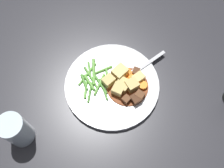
# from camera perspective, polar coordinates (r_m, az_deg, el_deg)

# --- Properties ---
(ground_plane) EXTENTS (3.00, 3.00, 0.00)m
(ground_plane) POSITION_cam_1_polar(r_m,az_deg,el_deg) (0.74, 0.00, -0.47)
(ground_plane) COLOR #2D2D33
(dinner_plate) EXTENTS (0.27, 0.27, 0.01)m
(dinner_plate) POSITION_cam_1_polar(r_m,az_deg,el_deg) (0.73, 0.00, -0.24)
(dinner_plate) COLOR white
(dinner_plate) RESTS_ON ground_plane
(stew_sauce) EXTENTS (0.12, 0.12, 0.00)m
(stew_sauce) POSITION_cam_1_polar(r_m,az_deg,el_deg) (0.72, 3.47, -0.53)
(stew_sauce) COLOR brown
(stew_sauce) RESTS_ON dinner_plate
(carrot_slice_0) EXTENTS (0.03, 0.03, 0.01)m
(carrot_slice_0) POSITION_cam_1_polar(r_m,az_deg,el_deg) (0.73, 4.41, 1.89)
(carrot_slice_0) COLOR orange
(carrot_slice_0) RESTS_ON dinner_plate
(carrot_slice_1) EXTENTS (0.04, 0.04, 0.01)m
(carrot_slice_1) POSITION_cam_1_polar(r_m,az_deg,el_deg) (0.74, 3.28, 2.60)
(carrot_slice_1) COLOR orange
(carrot_slice_1) RESTS_ON dinner_plate
(carrot_slice_2) EXTENTS (0.05, 0.05, 0.01)m
(carrot_slice_2) POSITION_cam_1_polar(r_m,az_deg,el_deg) (0.73, 3.01, 1.50)
(carrot_slice_2) COLOR orange
(carrot_slice_2) RESTS_ON dinner_plate
(carrot_slice_3) EXTENTS (0.04, 0.04, 0.01)m
(carrot_slice_3) POSITION_cam_1_polar(r_m,az_deg,el_deg) (0.73, 4.31, 0.72)
(carrot_slice_3) COLOR orange
(carrot_slice_3) RESTS_ON dinner_plate
(carrot_slice_4) EXTENTS (0.04, 0.04, 0.01)m
(carrot_slice_4) POSITION_cam_1_polar(r_m,az_deg,el_deg) (0.72, 6.94, -0.35)
(carrot_slice_4) COLOR orange
(carrot_slice_4) RESTS_ON dinner_plate
(potato_chunk_0) EXTENTS (0.04, 0.04, 0.03)m
(potato_chunk_0) POSITION_cam_1_polar(r_m,az_deg,el_deg) (0.71, -0.90, 0.36)
(potato_chunk_0) COLOR #DBBC6B
(potato_chunk_0) RESTS_ON dinner_plate
(potato_chunk_1) EXTENTS (0.03, 0.04, 0.03)m
(potato_chunk_1) POSITION_cam_1_polar(r_m,az_deg,el_deg) (0.70, 1.41, -1.26)
(potato_chunk_1) COLOR #DBBC6B
(potato_chunk_1) RESTS_ON dinner_plate
(potato_chunk_2) EXTENTS (0.04, 0.04, 0.03)m
(potato_chunk_2) POSITION_cam_1_polar(r_m,az_deg,el_deg) (0.71, 4.53, -0.32)
(potato_chunk_2) COLOR #DBBC6B
(potato_chunk_2) RESTS_ON dinner_plate
(potato_chunk_3) EXTENTS (0.04, 0.04, 0.02)m
(potato_chunk_3) POSITION_cam_1_polar(r_m,az_deg,el_deg) (0.72, 5.94, 1.30)
(potato_chunk_3) COLOR #E5CC7A
(potato_chunk_3) RESTS_ON dinner_plate
(potato_chunk_4) EXTENTS (0.04, 0.04, 0.03)m
(potato_chunk_4) POSITION_cam_1_polar(r_m,az_deg,el_deg) (0.71, 2.51, -0.19)
(potato_chunk_4) COLOR #DBBC6B
(potato_chunk_4) RESTS_ON dinner_plate
(potato_chunk_5) EXTENTS (0.05, 0.05, 0.03)m
(potato_chunk_5) POSITION_cam_1_polar(r_m,az_deg,el_deg) (0.72, 1.78, 2.54)
(potato_chunk_5) COLOR #E5CC7A
(potato_chunk_5) RESTS_ON dinner_plate
(meat_chunk_0) EXTENTS (0.03, 0.03, 0.02)m
(meat_chunk_0) POSITION_cam_1_polar(r_m,az_deg,el_deg) (0.70, 6.27, -2.56)
(meat_chunk_0) COLOR brown
(meat_chunk_0) RESTS_ON dinner_plate
(meat_chunk_1) EXTENTS (0.02, 0.02, 0.02)m
(meat_chunk_1) POSITION_cam_1_polar(r_m,az_deg,el_deg) (0.74, 5.42, 2.75)
(meat_chunk_1) COLOR #56331E
(meat_chunk_1) RESTS_ON dinner_plate
(meat_chunk_2) EXTENTS (0.03, 0.03, 0.02)m
(meat_chunk_2) POSITION_cam_1_polar(r_m,az_deg,el_deg) (0.73, 0.69, 1.45)
(meat_chunk_2) COLOR brown
(meat_chunk_2) RESTS_ON dinner_plate
(meat_chunk_3) EXTENTS (0.04, 0.04, 0.02)m
(meat_chunk_3) POSITION_cam_1_polar(r_m,az_deg,el_deg) (0.70, 5.42, -3.37)
(meat_chunk_3) COLOR #4C2B19
(meat_chunk_3) RESTS_ON dinner_plate
(meat_chunk_4) EXTENTS (0.03, 0.03, 0.02)m
(meat_chunk_4) POSITION_cam_1_polar(r_m,az_deg,el_deg) (0.70, 3.22, -3.51)
(meat_chunk_4) COLOR brown
(meat_chunk_4) RESTS_ON dinner_plate
(green_bean_0) EXTENTS (0.04, 0.05, 0.01)m
(green_bean_0) POSITION_cam_1_polar(r_m,az_deg,el_deg) (0.73, -6.30, 0.43)
(green_bean_0) COLOR #4C8E33
(green_bean_0) RESTS_ON dinner_plate
(green_bean_1) EXTENTS (0.03, 0.05, 0.01)m
(green_bean_1) POSITION_cam_1_polar(r_m,az_deg,el_deg) (0.73, -1.07, 1.62)
(green_bean_1) COLOR #599E38
(green_bean_1) RESTS_ON dinner_plate
(green_bean_2) EXTENTS (0.01, 0.07, 0.01)m
(green_bean_2) POSITION_cam_1_polar(r_m,az_deg,el_deg) (0.72, -2.87, -0.09)
(green_bean_2) COLOR #66AD42
(green_bean_2) RESTS_ON dinner_plate
(green_bean_3) EXTENTS (0.05, 0.06, 0.01)m
(green_bean_3) POSITION_cam_1_polar(r_m,az_deg,el_deg) (0.72, -1.91, -1.18)
(green_bean_3) COLOR #4C8E33
(green_bean_3) RESTS_ON dinner_plate
(green_bean_4) EXTENTS (0.04, 0.08, 0.01)m
(green_bean_4) POSITION_cam_1_polar(r_m,az_deg,el_deg) (0.74, -4.15, 2.79)
(green_bean_4) COLOR #66AD42
(green_bean_4) RESTS_ON dinner_plate
(green_bean_5) EXTENTS (0.03, 0.05, 0.01)m
(green_bean_5) POSITION_cam_1_polar(r_m,az_deg,el_deg) (0.75, -5.09, 3.16)
(green_bean_5) COLOR #599E38
(green_bean_5) RESTS_ON dinner_plate
(green_bean_6) EXTENTS (0.02, 0.06, 0.01)m
(green_bean_6) POSITION_cam_1_polar(r_m,az_deg,el_deg) (0.71, -5.02, -1.90)
(green_bean_6) COLOR #4C8E33
(green_bean_6) RESTS_ON dinner_plate
(green_bean_7) EXTENTS (0.02, 0.05, 0.01)m
(green_bean_7) POSITION_cam_1_polar(r_m,az_deg,el_deg) (0.72, -5.97, -1.34)
(green_bean_7) COLOR #66AD42
(green_bean_7) RESTS_ON dinner_plate
(green_bean_8) EXTENTS (0.05, 0.04, 0.01)m
(green_bean_8) POSITION_cam_1_polar(r_m,az_deg,el_deg) (0.74, -2.07, 3.16)
(green_bean_8) COLOR #599E38
(green_bean_8) RESTS_ON dinner_plate
(green_bean_9) EXTENTS (0.06, 0.06, 0.01)m
(green_bean_9) POSITION_cam_1_polar(r_m,az_deg,el_deg) (0.73, -4.84, 1.36)
(green_bean_9) COLOR #599E38
(green_bean_9) RESTS_ON dinner_plate
(green_bean_10) EXTENTS (0.05, 0.04, 0.01)m
(green_bean_10) POSITION_cam_1_polar(r_m,az_deg,el_deg) (0.73, -5.16, 0.38)
(green_bean_10) COLOR #66AD42
(green_bean_10) RESTS_ON dinner_plate
(green_bean_11) EXTENTS (0.03, 0.08, 0.01)m
(green_bean_11) POSITION_cam_1_polar(r_m,az_deg,el_deg) (0.74, -5.61, 2.23)
(green_bean_11) COLOR #66AD42
(green_bean_11) RESTS_ON dinner_plate
(green_bean_12) EXTENTS (0.05, 0.05, 0.01)m
(green_bean_12) POSITION_cam_1_polar(r_m,az_deg,el_deg) (0.72, -2.56, -0.10)
(green_bean_12) COLOR #4C8E33
(green_bean_12) RESTS_ON dinner_plate
(fork) EXTENTS (0.11, 0.15, 0.00)m
(fork) POSITION_cam_1_polar(r_m,az_deg,el_deg) (0.75, 6.54, 3.60)
(fork) COLOR silver
(fork) RESTS_ON dinner_plate
(water_glass) EXTENTS (0.06, 0.06, 0.11)m
(water_glass) POSITION_cam_1_polar(r_m,az_deg,el_deg) (0.68, -20.80, -9.74)
(water_glass) COLOR silver
(water_glass) RESTS_ON ground_plane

